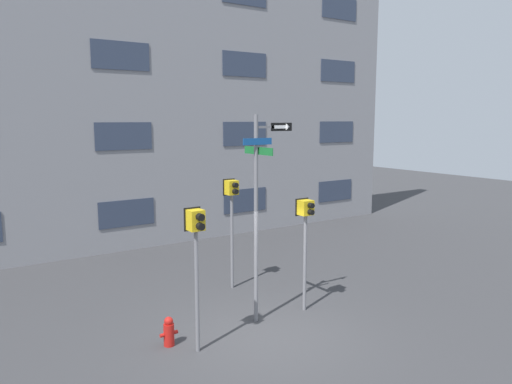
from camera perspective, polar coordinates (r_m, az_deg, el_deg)
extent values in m
plane|color=#38383A|center=(10.80, 1.35, -16.19)|extent=(60.00, 60.00, 0.00)
cube|color=gray|center=(17.66, -15.55, 14.70)|extent=(24.00, 0.60, 13.05)
cube|color=#2D384C|center=(17.53, -14.54, -2.36)|extent=(1.95, 0.03, 0.91)
cube|color=#2D384C|center=(19.62, -1.24, -0.97)|extent=(1.95, 0.03, 0.91)
cube|color=#2D384C|center=(22.56, 9.05, 0.16)|extent=(1.95, 0.03, 0.91)
cube|color=#2D384C|center=(17.25, -14.86, 6.19)|extent=(1.95, 0.03, 0.91)
cube|color=#2D384C|center=(19.37, -1.27, 6.67)|extent=(1.95, 0.03, 0.91)
cube|color=#2D384C|center=(22.34, 9.20, 6.80)|extent=(1.95, 0.03, 0.91)
cube|color=#2D384C|center=(17.36, -15.20, 14.83)|extent=(1.95, 0.03, 0.91)
cube|color=#2D384C|center=(19.47, -1.29, 14.37)|extent=(1.95, 0.03, 0.91)
cube|color=#2D384C|center=(22.43, 9.36, 13.47)|extent=(1.95, 0.03, 0.91)
cube|color=#2D384C|center=(22.81, 9.53, 20.01)|extent=(1.95, 0.03, 0.91)
cylinder|color=slate|center=(10.85, 0.00, -3.32)|extent=(0.09, 0.09, 4.58)
cube|color=slate|center=(10.82, 1.47, 7.44)|extent=(0.66, 0.05, 0.05)
cube|color=#14478C|center=(10.59, 0.18, 5.79)|extent=(0.72, 0.02, 0.14)
cube|color=#196B2D|center=(10.68, 0.27, 4.73)|extent=(0.02, 1.05, 0.16)
cube|color=black|center=(11.01, 2.94, 7.44)|extent=(0.56, 0.02, 0.18)
cube|color=white|center=(10.97, 2.81, 7.44)|extent=(0.32, 0.01, 0.07)
cone|color=white|center=(11.09, 3.64, 7.44)|extent=(0.10, 0.14, 0.14)
cylinder|color=slate|center=(9.81, -6.77, -11.25)|extent=(0.08, 0.08, 2.41)
cube|color=gold|center=(9.43, -6.91, -3.21)|extent=(0.28, 0.26, 0.39)
cube|color=black|center=(9.55, -7.30, -3.07)|extent=(0.34, 0.02, 0.45)
cylinder|color=black|center=(9.25, -6.38, -2.88)|extent=(0.14, 0.12, 0.14)
cylinder|color=black|center=(9.28, -6.36, -3.94)|extent=(0.14, 0.12, 0.14)
cylinder|color=orange|center=(9.30, -6.54, -2.82)|extent=(0.11, 0.01, 0.11)
cylinder|color=slate|center=(11.83, 5.61, -8.08)|extent=(0.08, 0.08, 2.29)
cube|color=gold|center=(11.53, 5.70, -1.79)|extent=(0.31, 0.26, 0.34)
cube|color=black|center=(11.63, 5.26, -1.69)|extent=(0.37, 0.02, 0.40)
cylinder|color=black|center=(11.37, 6.32, -1.54)|extent=(0.12, 0.12, 0.12)
cylinder|color=black|center=(11.40, 6.30, -2.31)|extent=(0.12, 0.12, 0.12)
cylinder|color=silver|center=(11.41, 6.14, -1.50)|extent=(0.10, 0.01, 0.10)
cylinder|color=slate|center=(13.28, -2.76, -5.70)|extent=(0.08, 0.08, 2.53)
cube|color=gold|center=(13.00, -2.81, 0.51)|extent=(0.29, 0.26, 0.37)
cube|color=black|center=(13.12, -3.13, 0.58)|extent=(0.35, 0.02, 0.43)
cylinder|color=black|center=(12.83, -2.37, 0.79)|extent=(0.13, 0.12, 0.13)
cylinder|color=black|center=(12.85, -2.37, 0.05)|extent=(0.13, 0.12, 0.13)
cylinder|color=orange|center=(12.88, -2.50, 0.82)|extent=(0.10, 0.01, 0.10)
cylinder|color=red|center=(10.47, -9.92, -15.78)|extent=(0.21, 0.21, 0.45)
sphere|color=red|center=(10.36, -9.96, -14.35)|extent=(0.18, 0.18, 0.18)
cylinder|color=red|center=(10.41, -10.68, -15.82)|extent=(0.08, 0.07, 0.07)
cylinder|color=red|center=(10.52, -9.17, -15.52)|extent=(0.08, 0.07, 0.07)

